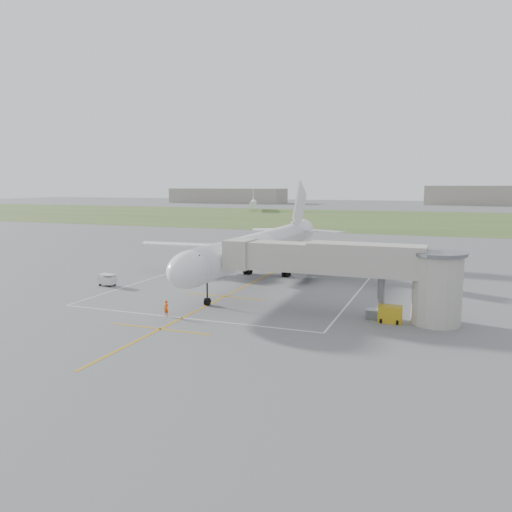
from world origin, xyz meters
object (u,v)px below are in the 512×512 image
at_px(ramp_worker_nose, 166,308).
at_px(ramp_worker_wing, 198,270).
at_px(airliner, 258,248).
at_px(baggage_cart, 107,280).
at_px(jet_bridge, 358,269).
at_px(gpu_unit, 390,314).

height_order(ramp_worker_nose, ramp_worker_wing, ramp_worker_wing).
distance_m(airliner, baggage_cart, 19.93).
distance_m(airliner, ramp_worker_nose, 21.11).
relative_size(jet_bridge, ramp_worker_nose, 14.90).
distance_m(ramp_worker_nose, ramp_worker_wing, 21.58).
height_order(gpu_unit, baggage_cart, gpu_unit).
relative_size(jet_bridge, ramp_worker_wing, 12.77).
bearing_deg(ramp_worker_nose, jet_bridge, 34.70).
distance_m(jet_bridge, ramp_worker_wing, 28.46).
height_order(gpu_unit, ramp_worker_wing, ramp_worker_wing).
relative_size(gpu_unit, baggage_cart, 0.92).
xyz_separation_m(jet_bridge, gpu_unit, (3.28, -0.95, -3.96)).
height_order(baggage_cart, ramp_worker_wing, ramp_worker_wing).
relative_size(airliner, ramp_worker_wing, 25.52).
bearing_deg(airliner, ramp_worker_nose, -94.89).
bearing_deg(ramp_worker_nose, baggage_cart, 159.66).
height_order(airliner, ramp_worker_nose, airliner).
bearing_deg(gpu_unit, ramp_worker_wing, 152.24).
distance_m(baggage_cart, ramp_worker_nose, 18.00).
xyz_separation_m(airliner, gpu_unit, (19.00, -15.20, -3.61)).
height_order(airliner, baggage_cart, airliner).
bearing_deg(jet_bridge, ramp_worker_wing, 150.39).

